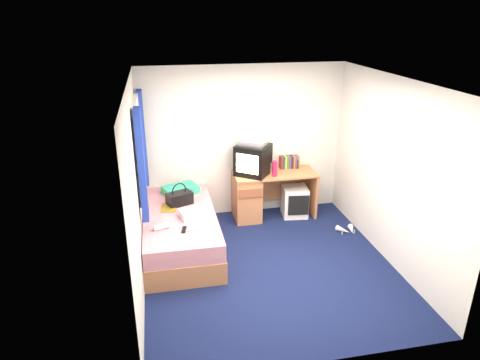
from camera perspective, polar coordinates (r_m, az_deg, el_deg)
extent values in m
plane|color=#0C1438|center=(5.76, 3.85, -11.35)|extent=(3.40, 3.40, 0.00)
plane|color=white|center=(4.88, 4.58, 12.98)|extent=(3.40, 3.40, 0.00)
plane|color=silver|center=(6.76, 0.39, 5.10)|extent=(3.20, 0.00, 3.20)
plane|color=silver|center=(3.76, 11.08, -9.75)|extent=(3.20, 0.00, 3.20)
plane|color=silver|center=(5.04, -13.66, -1.53)|extent=(0.00, 3.40, 3.40)
plane|color=silver|center=(5.81, 19.58, 0.97)|extent=(0.00, 3.40, 3.40)
cube|color=#C37E51|center=(6.13, -7.92, -7.68)|extent=(1.00, 2.00, 0.30)
cube|color=#9B5438|center=(5.82, -2.67, -9.09)|extent=(0.02, 0.70, 0.18)
cube|color=white|center=(6.00, -8.05, -5.43)|extent=(0.98, 1.98, 0.24)
cube|color=#1B7FB3|center=(6.56, -7.95, -1.28)|extent=(0.59, 0.48, 0.11)
cube|color=#C37E51|center=(6.76, 4.65, 0.85)|extent=(1.30, 0.55, 0.03)
cube|color=#C37E51|center=(6.80, 0.90, -2.37)|extent=(0.40, 0.52, 0.72)
cube|color=#C37E51|center=(7.09, 9.47, -1.63)|extent=(0.04, 0.52, 0.72)
cube|color=#C37E51|center=(7.15, 5.97, -0.44)|extent=(0.78, 0.03, 0.55)
cube|color=white|center=(7.01, 7.29, -2.83)|extent=(0.43, 0.43, 0.49)
cube|color=black|center=(6.61, 1.75, 2.74)|extent=(0.64, 0.64, 0.47)
cube|color=#E6E491|center=(6.41, 0.97, 2.15)|extent=(0.30, 0.23, 0.29)
cube|color=silver|center=(6.52, 1.77, 5.02)|extent=(0.49, 0.46, 0.08)
cube|color=maroon|center=(6.92, 5.48, 2.35)|extent=(0.03, 0.13, 0.20)
cube|color=navy|center=(6.93, 5.75, 2.37)|extent=(0.03, 0.13, 0.20)
cube|color=gold|center=(6.94, 6.03, 2.38)|extent=(0.03, 0.13, 0.20)
cube|color=#337F33|center=(6.95, 6.31, 2.40)|extent=(0.03, 0.13, 0.20)
cube|color=#7F337F|center=(6.96, 6.58, 2.42)|extent=(0.03, 0.13, 0.20)
cube|color=#262626|center=(6.97, 6.86, 2.44)|extent=(0.03, 0.13, 0.20)
cube|color=#B26633|center=(6.98, 7.13, 2.45)|extent=(0.03, 0.13, 0.20)
cube|color=#4C4C99|center=(6.99, 7.40, 2.47)|extent=(0.03, 0.13, 0.20)
cube|color=olive|center=(7.00, 7.68, 2.49)|extent=(0.03, 0.13, 0.20)
cube|color=black|center=(6.98, 7.61, 2.18)|extent=(0.03, 0.12, 0.14)
cylinder|color=#E21F4C|center=(6.57, 4.65, 1.45)|extent=(0.09, 0.09, 0.23)
cylinder|color=white|center=(6.73, 4.01, 1.67)|extent=(0.05, 0.05, 0.16)
cube|color=black|center=(6.17, -8.06, -2.46)|extent=(0.40, 0.32, 0.18)
torus|color=black|center=(6.12, -8.13, -1.36)|extent=(0.21, 0.10, 0.22)
cube|color=silver|center=(5.79, -6.46, -4.51)|extent=(0.35, 0.31, 0.10)
cube|color=yellow|center=(6.10, -9.47, -3.68)|extent=(0.24, 0.30, 0.01)
cylinder|color=white|center=(5.55, -10.46, -6.13)|extent=(0.21, 0.13, 0.07)
cube|color=yellow|center=(5.48, -6.60, -6.66)|extent=(0.22, 0.07, 0.01)
cube|color=black|center=(5.49, -7.47, -6.58)|extent=(0.08, 0.17, 0.02)
cube|color=silver|center=(5.80, -13.46, 4.22)|extent=(0.02, 0.90, 1.10)
cube|color=white|center=(5.65, -13.88, 9.93)|extent=(0.06, 1.06, 0.08)
cube|color=white|center=(6.00, -12.88, -1.15)|extent=(0.06, 1.06, 0.08)
cube|color=navy|center=(5.25, -13.01, 1.85)|extent=(0.08, 0.24, 1.40)
cube|color=navy|center=(6.38, -12.86, 5.39)|extent=(0.08, 0.24, 1.40)
cone|color=silver|center=(6.69, 13.59, -6.51)|extent=(0.20, 0.23, 0.09)
cone|color=silver|center=(6.73, 14.65, -6.43)|extent=(0.15, 0.24, 0.09)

